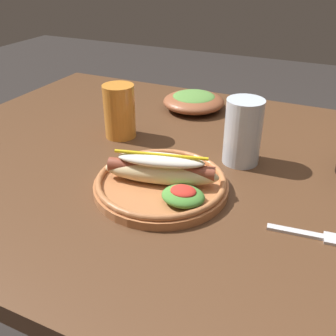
# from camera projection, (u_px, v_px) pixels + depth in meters

# --- Properties ---
(dining_table) EXTENTS (1.33, 0.89, 0.74)m
(dining_table) POSITION_uv_depth(u_px,v_px,m) (209.00, 205.00, 0.83)
(dining_table) COLOR #51331E
(dining_table) RESTS_ON ground_plane
(hot_dog_plate) EXTENTS (0.25, 0.25, 0.08)m
(hot_dog_plate) POSITION_uv_depth(u_px,v_px,m) (162.00, 180.00, 0.70)
(hot_dog_plate) COLOR #B77042
(hot_dog_plate) RESTS_ON dining_table
(fork) EXTENTS (0.12, 0.03, 0.00)m
(fork) POSITION_uv_depth(u_px,v_px,m) (314.00, 235.00, 0.59)
(fork) COLOR silver
(fork) RESTS_ON dining_table
(water_cup) EXTENTS (0.08, 0.08, 0.13)m
(water_cup) POSITION_uv_depth(u_px,v_px,m) (243.00, 132.00, 0.77)
(water_cup) COLOR silver
(water_cup) RESTS_ON dining_table
(extra_cup) EXTENTS (0.07, 0.07, 0.12)m
(extra_cup) POSITION_uv_depth(u_px,v_px,m) (119.00, 111.00, 0.88)
(extra_cup) COLOR orange
(extra_cup) RESTS_ON dining_table
(side_bowl) EXTENTS (0.17, 0.17, 0.05)m
(side_bowl) POSITION_uv_depth(u_px,v_px,m) (194.00, 101.00, 1.05)
(side_bowl) COLOR brown
(side_bowl) RESTS_ON dining_table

